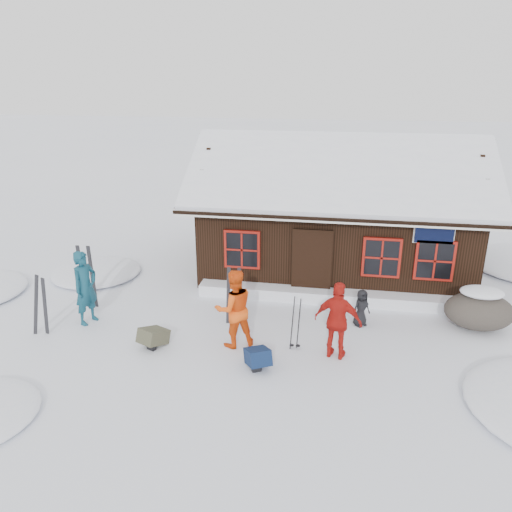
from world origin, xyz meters
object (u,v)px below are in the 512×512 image
(skier_orange_left, at_px, (234,309))
(skier_crouched, at_px, (361,308))
(backpack_olive, at_px, (154,339))
(skier_teal, at_px, (85,288))
(boulder, at_px, (479,310))
(skier_orange_right, at_px, (338,321))
(ski_poles, at_px, (295,324))
(ski_pair_left, at_px, (40,306))
(backpack_blue, at_px, (258,360))

(skier_orange_left, bearing_deg, skier_crouched, 178.35)
(skier_crouched, xyz_separation_m, backpack_olive, (-4.87, -1.88, -0.32))
(skier_teal, relative_size, boulder, 1.16)
(skier_orange_right, distance_m, ski_poles, 1.02)
(skier_orange_left, bearing_deg, ski_poles, 154.09)
(skier_orange_right, height_order, ski_poles, skier_orange_right)
(skier_crouched, xyz_separation_m, ski_poles, (-1.55, -1.44, 0.15))
(skier_teal, height_order, ski_pair_left, skier_teal)
(skier_teal, bearing_deg, ski_pair_left, 154.70)
(skier_orange_left, height_order, skier_crouched, skier_orange_left)
(boulder, xyz_separation_m, ski_pair_left, (-10.67, -2.18, 0.27))
(skier_orange_left, bearing_deg, backpack_blue, 101.04)
(skier_crouched, bearing_deg, backpack_olive, 163.58)
(skier_orange_right, relative_size, skier_crouched, 1.87)
(skier_teal, height_order, ski_poles, skier_teal)
(skier_orange_right, distance_m, skier_crouched, 1.79)
(skier_orange_left, height_order, skier_orange_right, skier_orange_left)
(skier_orange_left, bearing_deg, ski_pair_left, -24.58)
(skier_orange_right, relative_size, boulder, 1.09)
(skier_teal, bearing_deg, backpack_blue, -87.00)
(skier_orange_right, xyz_separation_m, backpack_olive, (-4.28, -0.24, -0.75))
(backpack_olive, bearing_deg, skier_orange_right, 26.99)
(backpack_blue, bearing_deg, ski_poles, 24.74)
(skier_orange_left, xyz_separation_m, ski_pair_left, (-4.76, -0.31, -0.19))
(skier_crouched, height_order, ski_pair_left, ski_pair_left)
(skier_crouched, relative_size, boulder, 0.58)
(skier_crouched, relative_size, ski_pair_left, 0.60)
(skier_orange_right, xyz_separation_m, backpack_blue, (-1.70, -0.71, -0.75))
(skier_crouched, distance_m, backpack_blue, 3.29)
(boulder, relative_size, ski_poles, 1.24)
(skier_crouched, bearing_deg, backpack_blue, -171.64)
(skier_teal, distance_m, skier_orange_right, 6.41)
(backpack_olive, bearing_deg, skier_teal, -178.83)
(skier_orange_left, relative_size, skier_orange_right, 1.04)
(skier_teal, distance_m, backpack_olive, 2.40)
(skier_orange_left, height_order, boulder, skier_orange_left)
(ski_pair_left, relative_size, ski_poles, 1.20)
(skier_orange_left, distance_m, boulder, 6.21)
(backpack_blue, height_order, backpack_olive, backpack_olive)
(skier_orange_left, height_order, ski_poles, skier_orange_left)
(skier_orange_left, xyz_separation_m, skier_crouched, (2.98, 1.50, -0.46))
(boulder, height_order, backpack_blue, boulder)
(boulder, bearing_deg, skier_orange_left, -162.48)
(skier_teal, relative_size, ski_poles, 1.43)
(skier_crouched, height_order, ski_poles, ski_poles)
(skier_orange_left, distance_m, ski_pair_left, 4.78)
(ski_pair_left, distance_m, backpack_olive, 2.94)
(skier_crouched, relative_size, backpack_olive, 1.54)
(skier_orange_left, height_order, ski_pair_left, skier_orange_left)
(skier_teal, height_order, skier_orange_right, skier_teal)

